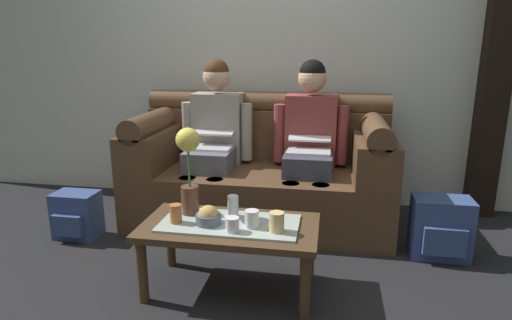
# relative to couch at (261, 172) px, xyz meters

# --- Properties ---
(ground_plane) EXTENTS (14.00, 14.00, 0.00)m
(ground_plane) POSITION_rel_couch_xyz_m (-0.00, -1.17, -0.38)
(ground_plane) COLOR black
(back_wall_patterned) EXTENTS (6.00, 0.12, 2.90)m
(back_wall_patterned) POSITION_rel_couch_xyz_m (-0.00, 0.53, 1.07)
(back_wall_patterned) COLOR silver
(back_wall_patterned) RESTS_ON ground_plane
(timber_pillar) EXTENTS (0.20, 0.20, 2.90)m
(timber_pillar) POSITION_rel_couch_xyz_m (1.71, 0.41, 1.07)
(timber_pillar) COLOR black
(timber_pillar) RESTS_ON ground_plane
(couch) EXTENTS (1.92, 0.88, 0.96)m
(couch) POSITION_rel_couch_xyz_m (0.00, 0.00, 0.00)
(couch) COLOR #513823
(couch) RESTS_ON ground_plane
(person_left) EXTENTS (0.56, 0.67, 1.22)m
(person_left) POSITION_rel_couch_xyz_m (-0.36, -0.00, 0.28)
(person_left) COLOR #595B66
(person_left) RESTS_ON ground_plane
(person_right) EXTENTS (0.56, 0.67, 1.22)m
(person_right) POSITION_rel_couch_xyz_m (0.36, -0.00, 0.28)
(person_right) COLOR #383D4C
(person_right) RESTS_ON ground_plane
(coffee_table) EXTENTS (0.95, 0.50, 0.40)m
(coffee_table) POSITION_rel_couch_xyz_m (-0.00, -1.05, -0.04)
(coffee_table) COLOR #47331E
(coffee_table) RESTS_ON ground_plane
(flower_vase) EXTENTS (0.13, 0.13, 0.49)m
(flower_vase) POSITION_rel_couch_xyz_m (-0.25, -0.97, 0.30)
(flower_vase) COLOR brown
(flower_vase) RESTS_ON coffee_table
(snack_bowl) EXTENTS (0.14, 0.14, 0.11)m
(snack_bowl) POSITION_rel_couch_xyz_m (-0.11, -1.09, 0.06)
(snack_bowl) COLOR #4C5666
(snack_bowl) RESTS_ON coffee_table
(cup_near_left) EXTENTS (0.06, 0.06, 0.10)m
(cup_near_left) POSITION_rel_couch_xyz_m (-0.28, -1.11, 0.07)
(cup_near_left) COLOR #B26633
(cup_near_left) RESTS_ON coffee_table
(cup_near_right) EXTENTS (0.06, 0.06, 0.12)m
(cup_near_right) POSITION_rel_couch_xyz_m (-0.00, -0.97, 0.08)
(cup_near_right) COLOR silver
(cup_near_right) RESTS_ON coffee_table
(cup_far_center) EXTENTS (0.07, 0.07, 0.09)m
(cup_far_center) POSITION_rel_couch_xyz_m (0.13, -1.10, 0.07)
(cup_far_center) COLOR silver
(cup_far_center) RESTS_ON coffee_table
(cup_far_left) EXTENTS (0.08, 0.08, 0.10)m
(cup_far_left) POSITION_rel_couch_xyz_m (0.26, -1.13, 0.07)
(cup_far_left) COLOR #DBB77A
(cup_far_left) RESTS_ON coffee_table
(cup_far_right) EXTENTS (0.07, 0.07, 0.08)m
(cup_far_right) POSITION_rel_couch_xyz_m (0.04, -1.16, 0.06)
(cup_far_right) COLOR silver
(cup_far_right) RESTS_ON coffee_table
(backpack_left) EXTENTS (0.30, 0.25, 0.33)m
(backpack_left) POSITION_rel_couch_xyz_m (-1.22, -0.58, -0.22)
(backpack_left) COLOR #33477A
(backpack_left) RESTS_ON ground_plane
(backpack_right) EXTENTS (0.36, 0.26, 0.39)m
(backpack_right) POSITION_rel_couch_xyz_m (1.23, -0.45, -0.18)
(backpack_right) COLOR #33477A
(backpack_right) RESTS_ON ground_plane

